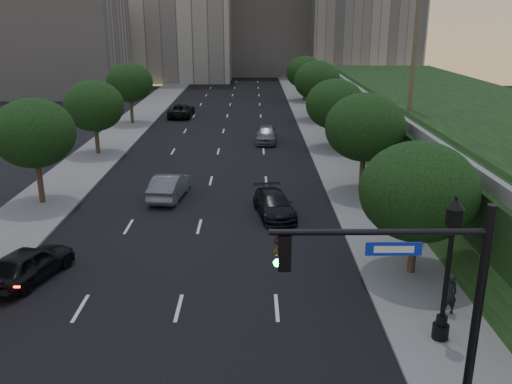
{
  "coord_description": "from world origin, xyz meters",
  "views": [
    {
      "loc": [
        3.03,
        -14.54,
        11.31
      ],
      "look_at": [
        3.18,
        9.29,
        3.6
      ],
      "focal_mm": 38.0,
      "sensor_mm": 36.0,
      "label": 1
    }
  ],
  "objects_px": {
    "traffic_signal_mast": "(434,326)",
    "pedestrian_a": "(449,294)",
    "pedestrian_c": "(390,212)",
    "sedan_near_left": "(29,264)",
    "sedan_near_right": "(274,204)",
    "sedan_far_left": "(181,110)",
    "sedan_mid_left": "(170,186)",
    "pedestrian_b": "(416,225)",
    "street_lamp": "(447,276)",
    "sedan_far_right": "(266,134)"
  },
  "relations": [
    {
      "from": "sedan_near_right",
      "to": "sedan_mid_left",
      "type": "bearing_deg",
      "value": 143.34
    },
    {
      "from": "sedan_far_left",
      "to": "pedestrian_c",
      "type": "relative_size",
      "value": 3.38
    },
    {
      "from": "pedestrian_a",
      "to": "pedestrian_b",
      "type": "relative_size",
      "value": 0.89
    },
    {
      "from": "sedan_mid_left",
      "to": "pedestrian_a",
      "type": "height_order",
      "value": "pedestrian_a"
    },
    {
      "from": "street_lamp",
      "to": "sedan_mid_left",
      "type": "height_order",
      "value": "street_lamp"
    },
    {
      "from": "sedan_near_left",
      "to": "pedestrian_b",
      "type": "distance_m",
      "value": 18.83
    },
    {
      "from": "sedan_near_right",
      "to": "pedestrian_a",
      "type": "distance_m",
      "value": 13.18
    },
    {
      "from": "pedestrian_a",
      "to": "pedestrian_b",
      "type": "height_order",
      "value": "pedestrian_b"
    },
    {
      "from": "sedan_near_left",
      "to": "sedan_mid_left",
      "type": "relative_size",
      "value": 0.95
    },
    {
      "from": "street_lamp",
      "to": "pedestrian_c",
      "type": "bearing_deg",
      "value": 85.93
    },
    {
      "from": "sedan_near_left",
      "to": "sedan_far_right",
      "type": "distance_m",
      "value": 30.21
    },
    {
      "from": "sedan_far_right",
      "to": "pedestrian_b",
      "type": "relative_size",
      "value": 2.51
    },
    {
      "from": "traffic_signal_mast",
      "to": "sedan_mid_left",
      "type": "relative_size",
      "value": 1.42
    },
    {
      "from": "sedan_near_right",
      "to": "pedestrian_a",
      "type": "height_order",
      "value": "pedestrian_a"
    },
    {
      "from": "sedan_far_left",
      "to": "sedan_near_left",
      "type": "bearing_deg",
      "value": 90.09
    },
    {
      "from": "sedan_near_right",
      "to": "pedestrian_b",
      "type": "xyz_separation_m",
      "value": [
        7.13,
        -4.45,
        0.41
      ]
    },
    {
      "from": "sedan_mid_left",
      "to": "sedan_far_left",
      "type": "xyz_separation_m",
      "value": [
        -3.01,
        30.21,
        -0.03
      ]
    },
    {
      "from": "sedan_mid_left",
      "to": "pedestrian_b",
      "type": "relative_size",
      "value": 2.57
    },
    {
      "from": "traffic_signal_mast",
      "to": "sedan_near_right",
      "type": "distance_m",
      "value": 18.65
    },
    {
      "from": "traffic_signal_mast",
      "to": "sedan_near_right",
      "type": "xyz_separation_m",
      "value": [
        -3.42,
        18.09,
        -2.97
      ]
    },
    {
      "from": "sedan_near_right",
      "to": "sedan_far_left",
      "type": "bearing_deg",
      "value": 96.14
    },
    {
      "from": "street_lamp",
      "to": "sedan_mid_left",
      "type": "relative_size",
      "value": 1.14
    },
    {
      "from": "street_lamp",
      "to": "sedan_near_left",
      "type": "distance_m",
      "value": 17.67
    },
    {
      "from": "pedestrian_c",
      "to": "sedan_near_left",
      "type": "bearing_deg",
      "value": -12.55
    },
    {
      "from": "sedan_mid_left",
      "to": "sedan_near_right",
      "type": "distance_m",
      "value": 7.5
    },
    {
      "from": "traffic_signal_mast",
      "to": "pedestrian_a",
      "type": "relative_size",
      "value": 4.11
    },
    {
      "from": "sedan_far_right",
      "to": "pedestrian_b",
      "type": "xyz_separation_m",
      "value": [
        7.11,
        -24.2,
        0.29
      ]
    },
    {
      "from": "sedan_far_left",
      "to": "sedan_mid_left",
      "type": "bearing_deg",
      "value": 97.96
    },
    {
      "from": "street_lamp",
      "to": "sedan_near_left",
      "type": "bearing_deg",
      "value": 163.51
    },
    {
      "from": "traffic_signal_mast",
      "to": "pedestrian_b",
      "type": "distance_m",
      "value": 14.37
    },
    {
      "from": "sedan_far_right",
      "to": "pedestrian_c",
      "type": "bearing_deg",
      "value": -70.5
    },
    {
      "from": "traffic_signal_mast",
      "to": "sedan_far_left",
      "type": "xyz_separation_m",
      "value": [
        -13.14,
        51.67,
        -2.88
      ]
    },
    {
      "from": "sedan_mid_left",
      "to": "sedan_far_left",
      "type": "bearing_deg",
      "value": -77.2
    },
    {
      "from": "traffic_signal_mast",
      "to": "pedestrian_b",
      "type": "relative_size",
      "value": 3.64
    },
    {
      "from": "sedan_far_left",
      "to": "street_lamp",
      "type": "bearing_deg",
      "value": 110.32
    },
    {
      "from": "pedestrian_b",
      "to": "pedestrian_c",
      "type": "height_order",
      "value": "pedestrian_b"
    },
    {
      "from": "pedestrian_b",
      "to": "street_lamp",
      "type": "bearing_deg",
      "value": 109.5
    },
    {
      "from": "sedan_near_left",
      "to": "sedan_mid_left",
      "type": "height_order",
      "value": "sedan_mid_left"
    },
    {
      "from": "street_lamp",
      "to": "pedestrian_c",
      "type": "relative_size",
      "value": 3.35
    },
    {
      "from": "street_lamp",
      "to": "sedan_mid_left",
      "type": "xyz_separation_m",
      "value": [
        -12.25,
        16.61,
        -1.82
      ]
    },
    {
      "from": "sedan_mid_left",
      "to": "sedan_far_right",
      "type": "bearing_deg",
      "value": -105.19
    },
    {
      "from": "street_lamp",
      "to": "sedan_far_right",
      "type": "bearing_deg",
      "value": 99.51
    },
    {
      "from": "pedestrian_a",
      "to": "pedestrian_b",
      "type": "distance_m",
      "value": 7.11
    },
    {
      "from": "sedan_mid_left",
      "to": "sedan_far_left",
      "type": "relative_size",
      "value": 0.87
    },
    {
      "from": "street_lamp",
      "to": "pedestrian_a",
      "type": "distance_m",
      "value": 2.53
    },
    {
      "from": "street_lamp",
      "to": "sedan_near_right",
      "type": "relative_size",
      "value": 1.16
    },
    {
      "from": "sedan_far_right",
      "to": "pedestrian_a",
      "type": "relative_size",
      "value": 2.83
    },
    {
      "from": "pedestrian_a",
      "to": "street_lamp",
      "type": "bearing_deg",
      "value": 57.96
    },
    {
      "from": "traffic_signal_mast",
      "to": "sedan_mid_left",
      "type": "xyz_separation_m",
      "value": [
        -10.12,
        21.46,
        -2.86
      ]
    },
    {
      "from": "sedan_far_left",
      "to": "sedan_near_right",
      "type": "relative_size",
      "value": 1.17
    }
  ]
}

